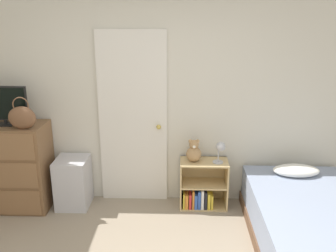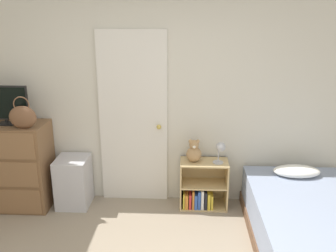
% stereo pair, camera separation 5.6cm
% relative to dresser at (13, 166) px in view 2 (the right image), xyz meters
% --- Properties ---
extents(wall_back, '(10.00, 0.06, 2.55)m').
position_rel_dresser_xyz_m(wall_back, '(1.60, 0.29, 0.76)').
color(wall_back, beige).
rests_on(wall_back, ground_plane).
extents(door_closed, '(0.80, 0.09, 2.06)m').
position_rel_dresser_xyz_m(door_closed, '(1.40, 0.24, 0.52)').
color(door_closed, silver).
rests_on(door_closed, ground_plane).
extents(dresser, '(0.86, 0.49, 1.02)m').
position_rel_dresser_xyz_m(dresser, '(0.00, 0.00, 0.00)').
color(dresser, brown).
rests_on(dresser, ground_plane).
extents(tv, '(0.54, 0.16, 0.44)m').
position_rel_dresser_xyz_m(tv, '(0.00, -0.00, 0.74)').
color(tv, black).
rests_on(tv, dresser).
extents(handbag, '(0.30, 0.12, 0.36)m').
position_rel_dresser_xyz_m(handbag, '(0.26, -0.14, 0.64)').
color(handbag, brown).
rests_on(handbag, dresser).
extents(storage_bin, '(0.37, 0.40, 0.60)m').
position_rel_dresser_xyz_m(storage_bin, '(0.69, 0.05, -0.21)').
color(storage_bin, silver).
rests_on(storage_bin, ground_plane).
extents(bookshelf, '(0.56, 0.31, 0.57)m').
position_rel_dresser_xyz_m(bookshelf, '(2.22, 0.08, -0.29)').
color(bookshelf, tan).
rests_on(bookshelf, ground_plane).
extents(teddy_bear, '(0.18, 0.18, 0.27)m').
position_rel_dresser_xyz_m(teddy_bear, '(2.12, 0.09, 0.18)').
color(teddy_bear, tan).
rests_on(teddy_bear, bookshelf).
extents(desk_lamp, '(0.14, 0.13, 0.26)m').
position_rel_dresser_xyz_m(desk_lamp, '(2.42, 0.04, 0.24)').
color(desk_lamp, '#B2B2B7').
rests_on(desk_lamp, bookshelf).
extents(bed, '(1.15, 1.91, 0.58)m').
position_rel_dresser_xyz_m(bed, '(3.27, -0.70, -0.27)').
color(bed, brown).
rests_on(bed, ground_plane).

